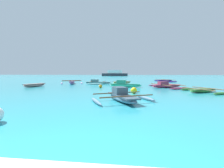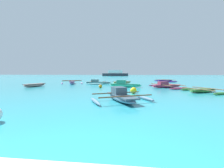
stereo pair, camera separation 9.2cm
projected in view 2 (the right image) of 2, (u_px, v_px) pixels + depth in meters
moored_boat_0 at (202, 90)px, 12.76m from camera, size 3.02×3.72×0.35m
moored_boat_1 at (165, 81)px, 28.47m from camera, size 3.67×4.86×0.38m
moored_boat_2 at (166, 86)px, 16.91m from camera, size 3.66×4.97×0.68m
moored_boat_3 at (98, 82)px, 22.40m from camera, size 4.02×3.32×0.68m
moored_boat_4 at (35, 85)px, 17.90m from camera, size 1.68×2.84×0.37m
moored_boat_5 at (124, 85)px, 17.36m from camera, size 3.79×1.22×0.82m
moored_boat_6 at (122, 82)px, 22.34m from camera, size 2.85×2.08×0.39m
moored_boat_7 at (72, 82)px, 22.77m from camera, size 3.59×3.48×0.51m
moored_boat_8 at (121, 97)px, 8.78m from camera, size 3.91×3.33×0.81m
mooring_buoy_0 at (133, 90)px, 11.95m from camera, size 0.50×0.50×0.50m
mooring_buoy_1 at (100, 86)px, 16.46m from camera, size 0.37×0.37×0.37m
distant_ferry at (115, 74)px, 80.82m from camera, size 13.78×3.03×3.03m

